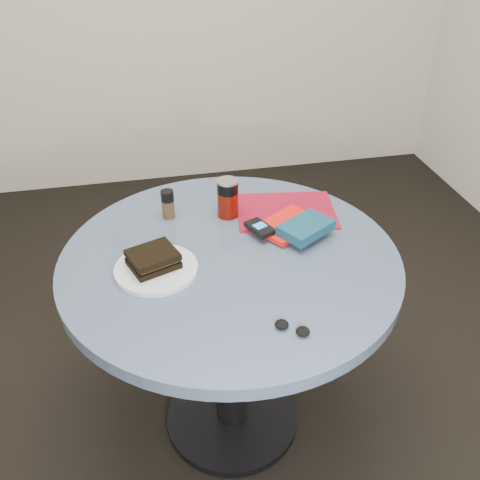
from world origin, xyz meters
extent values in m
plane|color=black|center=(0.00, 0.00, 0.00)|extent=(4.00, 4.00, 0.00)
cylinder|color=black|center=(0.00, 0.00, 0.01)|extent=(0.48, 0.48, 0.03)
cylinder|color=black|center=(0.00, 0.00, 0.37)|extent=(0.11, 0.11, 0.68)
cylinder|color=#42516D|center=(0.00, 0.00, 0.73)|extent=(1.00, 1.00, 0.04)
cylinder|color=silver|center=(-0.22, -0.03, 0.76)|extent=(0.27, 0.27, 0.01)
cube|color=black|center=(-0.22, -0.02, 0.77)|extent=(0.16, 0.15, 0.02)
cube|color=#2F2112|center=(-0.22, -0.02, 0.79)|extent=(0.14, 0.13, 0.01)
cube|color=black|center=(-0.22, -0.02, 0.80)|extent=(0.16, 0.15, 0.02)
cylinder|color=#681005|center=(0.04, 0.22, 0.79)|extent=(0.08, 0.08, 0.09)
cylinder|color=black|center=(0.04, 0.22, 0.85)|extent=(0.08, 0.08, 0.04)
cylinder|color=silver|center=(0.04, 0.22, 0.88)|extent=(0.08, 0.08, 0.01)
cylinder|color=#45311D|center=(-0.15, 0.25, 0.78)|extent=(0.04, 0.04, 0.06)
cylinder|color=black|center=(-0.15, 0.25, 0.83)|extent=(0.04, 0.04, 0.03)
cube|color=maroon|center=(0.23, 0.21, 0.75)|extent=(0.35, 0.28, 0.01)
cube|color=red|center=(0.20, 0.11, 0.76)|extent=(0.23, 0.22, 0.02)
cube|color=navy|center=(0.24, 0.04, 0.79)|extent=(0.19, 0.17, 0.03)
cube|color=black|center=(0.11, 0.08, 0.78)|extent=(0.09, 0.11, 0.02)
cube|color=blue|center=(0.11, 0.08, 0.79)|extent=(0.05, 0.04, 0.00)
ellipsoid|color=black|center=(0.07, -0.33, 0.76)|extent=(0.05, 0.05, 0.02)
ellipsoid|color=black|center=(0.11, -0.36, 0.76)|extent=(0.05, 0.05, 0.02)
camera|label=1|loc=(-0.23, -1.25, 1.67)|focal=40.00mm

